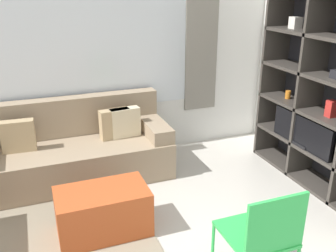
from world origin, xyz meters
name	(u,v)px	position (x,y,z in m)	size (l,w,h in m)	color
wall_back	(83,51)	(0.00, 3.03, 1.36)	(6.00, 0.11, 2.70)	white
area_rug	(18,234)	(-0.89, 1.67, 0.01)	(2.27, 2.24, 0.01)	gray
shelving_unit	(334,100)	(2.24, 1.41, 0.99)	(0.38, 2.02, 2.00)	#232328
couch_main	(74,151)	(-0.25, 2.58, 0.32)	(2.12, 0.83, 0.87)	gray
ottoman	(103,212)	(-0.16, 1.43, 0.21)	(0.79, 0.47, 0.42)	#B74C23
folding_chair	(263,233)	(0.72, 0.35, 0.52)	(0.44, 0.46, 0.86)	green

